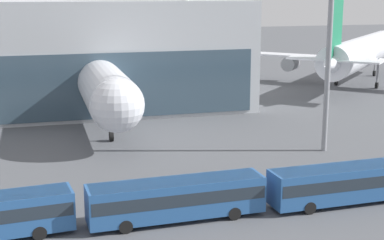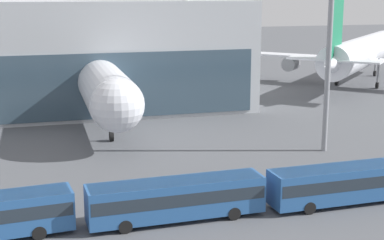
# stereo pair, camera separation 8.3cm
# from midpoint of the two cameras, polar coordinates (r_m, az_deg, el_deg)

# --- Properties ---
(airliner_at_gate_far) EXTENTS (39.26, 42.18, 14.22)m
(airliner_at_gate_far) POSITION_cam_midpoint_polar(r_m,az_deg,el_deg) (79.22, -9.06, 3.95)
(airliner_at_gate_far) COLOR silver
(airliner_at_gate_far) RESTS_ON ground_plane
(airliner_parked_remote) EXTENTS (34.52, 34.88, 15.70)m
(airliner_parked_remote) POSITION_cam_midpoint_polar(r_m,az_deg,el_deg) (108.29, 15.98, 6.23)
(airliner_parked_remote) COLOR silver
(airliner_parked_remote) RESTS_ON ground_plane
(shuttle_bus_2) EXTENTS (13.47, 3.18, 3.11)m
(shuttle_bus_2) POSITION_cam_midpoint_polar(r_m,az_deg,el_deg) (44.24, -1.47, -7.47)
(shuttle_bus_2) COLOR #285693
(shuttle_bus_2) RESTS_ON ground_plane
(shuttle_bus_3) EXTENTS (13.46, 3.16, 3.11)m
(shuttle_bus_3) POSITION_cam_midpoint_polar(r_m,az_deg,el_deg) (49.32, 14.99, -5.77)
(shuttle_bus_3) COLOR #285693
(shuttle_bus_3) RESTS_ON ground_plane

